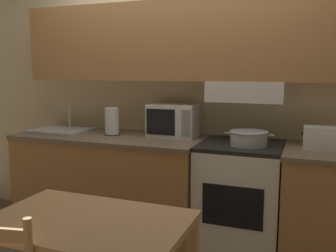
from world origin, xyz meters
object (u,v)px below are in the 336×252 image
Objects in this scene: microwave at (174,120)px; dining_table at (88,243)px; cooking_pot at (249,138)px; stove_range at (240,200)px; paper_towel_roll at (112,121)px; sink_basin at (60,130)px; toaster at (325,138)px.

microwave reaches higher than dining_table.
cooking_pot is at bearing -15.26° from microwave.
microwave is at bearing 168.14° from stove_range.
stove_range is at bearing 69.71° from dining_table.
paper_towel_roll reaches higher than dining_table.
sink_basin reaches higher than paper_towel_roll.
sink_basin is at bearing -179.17° from stove_range.
microwave is (-0.67, 0.18, 0.08)m from cooking_pot.
paper_towel_roll is (-1.14, 0.00, 0.57)m from stove_range.
toaster is (0.53, 0.06, 0.02)m from cooking_pot.
toaster is at bearing -5.92° from microwave.
stove_range is at bearing -0.03° from paper_towel_roll.
microwave is 0.41× the size of dining_table.
sink_basin is (-2.27, -0.03, -0.07)m from toaster.
microwave is (-0.61, 0.13, 0.59)m from stove_range.
stove_range is 3.81× the size of paper_towel_roll.
cooking_pot is at bearing -173.81° from toaster.
dining_table is at bearing -110.29° from stove_range.
toaster is at bearing 51.27° from dining_table.
microwave is at bearing 93.73° from dining_table.
microwave is at bearing 164.74° from cooking_pot.
microwave reaches higher than cooking_pot.
cooking_pot is 0.90× the size of microwave.
toaster is at bearing 0.07° from paper_towel_roll.
paper_towel_roll is at bearing 177.34° from cooking_pot.
stove_range is 2.22× the size of microwave.
cooking_pot is 1.54× the size of paper_towel_roll.
sink_basin is 1.81m from dining_table.
toaster is at bearing 6.19° from cooking_pot.
microwave is 1.21m from toaster.
cooking_pot is at bearing -41.21° from stove_range.
microwave is 1.32× the size of toaster.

